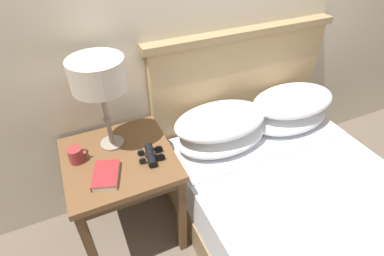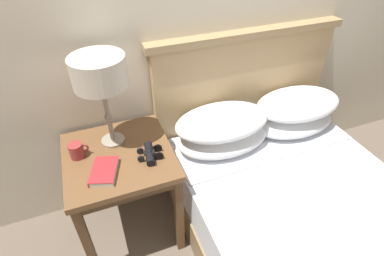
# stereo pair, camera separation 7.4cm
# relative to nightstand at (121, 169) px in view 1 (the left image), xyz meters

# --- Properties ---
(wall_back) EXTENTS (8.00, 0.06, 2.60)m
(wall_back) POSITION_rel_nightstand_xyz_m (0.56, 0.35, 0.72)
(wall_back) COLOR beige
(wall_back) RESTS_ON ground_plane
(nightstand) EXTENTS (0.58, 0.58, 0.67)m
(nightstand) POSITION_rel_nightstand_xyz_m (0.00, 0.00, 0.00)
(nightstand) COLOR brown
(nightstand) RESTS_ON ground_plane
(bed) EXTENTS (1.33, 1.93, 1.14)m
(bed) POSITION_rel_nightstand_xyz_m (0.92, -0.54, -0.27)
(bed) COLOR olive
(bed) RESTS_ON ground_plane
(table_lamp) EXTENTS (0.27, 0.27, 0.52)m
(table_lamp) POSITION_rel_nightstand_xyz_m (-0.00, 0.12, 0.51)
(table_lamp) COLOR gray
(table_lamp) RESTS_ON nightstand
(book_on_nightstand) EXTENTS (0.17, 0.22, 0.03)m
(book_on_nightstand) POSITION_rel_nightstand_xyz_m (-0.09, -0.12, 0.10)
(book_on_nightstand) COLOR silver
(book_on_nightstand) RESTS_ON nightstand
(binoculars_pair) EXTENTS (0.15, 0.16, 0.05)m
(binoculars_pair) POSITION_rel_nightstand_xyz_m (0.16, -0.08, 0.11)
(binoculars_pair) COLOR black
(binoculars_pair) RESTS_ON nightstand
(coffee_mug) EXTENTS (0.10, 0.08, 0.08)m
(coffee_mug) POSITION_rel_nightstand_xyz_m (-0.20, 0.06, 0.13)
(coffee_mug) COLOR #993333
(coffee_mug) RESTS_ON nightstand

